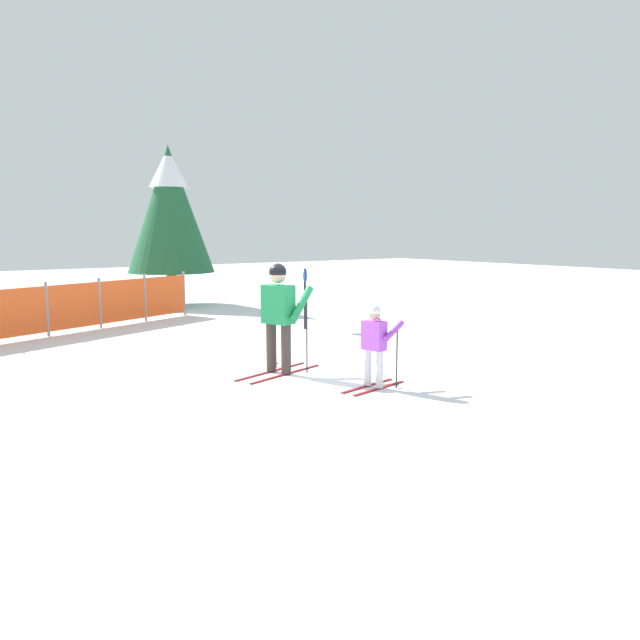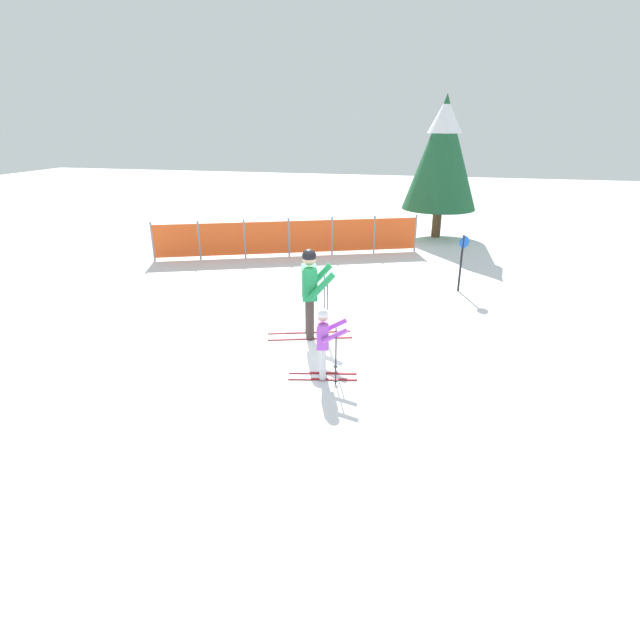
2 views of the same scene
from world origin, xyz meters
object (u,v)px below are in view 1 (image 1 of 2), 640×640
(conifer_far, at_px, (170,207))
(trail_marker, at_px, (305,292))
(safety_fence, at_px, (47,309))
(skier_adult, at_px, (279,308))
(skier_child, at_px, (375,339))

(conifer_far, height_order, trail_marker, conifer_far)
(safety_fence, bearing_deg, trail_marker, -24.76)
(skier_adult, height_order, safety_fence, skier_adult)
(skier_child, xyz_separation_m, safety_fence, (-2.71, 7.16, -0.11))
(skier_adult, relative_size, conifer_far, 0.36)
(safety_fence, height_order, trail_marker, trail_marker)
(skier_adult, bearing_deg, trail_marker, 33.16)
(safety_fence, bearing_deg, conifer_far, 41.43)
(conifer_far, bearing_deg, safety_fence, -138.57)
(skier_adult, bearing_deg, conifer_far, 59.58)
(skier_adult, height_order, skier_child, skier_adult)
(conifer_far, xyz_separation_m, trail_marker, (0.65, -5.97, -2.00))
(conifer_far, relative_size, trail_marker, 3.43)
(skier_adult, relative_size, skier_child, 1.45)
(skier_child, relative_size, conifer_far, 0.25)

